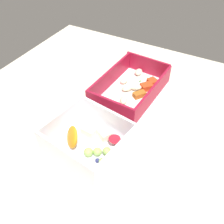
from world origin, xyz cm
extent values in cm
cube|color=beige|center=(0.00, 0.00, 1.00)|extent=(80.00, 80.00, 2.00)
cube|color=white|center=(-12.32, -0.22, 2.30)|extent=(22.38, 14.72, 0.60)
cube|color=maroon|center=(-22.82, 0.39, 5.11)|extent=(1.39, 13.49, 5.02)
cube|color=maroon|center=(-1.82, -0.84, 5.11)|extent=(1.39, 13.49, 5.02)
cube|color=maroon|center=(-11.94, 6.21, 5.11)|extent=(20.43, 1.79, 5.02)
cube|color=maroon|center=(-12.70, -6.65, 5.11)|extent=(20.43, 1.79, 5.02)
ellipsoid|color=beige|center=(-5.16, -0.87, 3.45)|extent=(2.16, 2.72, 1.22)
ellipsoid|color=beige|center=(-20.84, -1.77, 3.60)|extent=(3.07, 2.32, 1.43)
ellipsoid|color=beige|center=(-3.84, -3.32, 3.64)|extent=(3.61, 3.46, 1.48)
ellipsoid|color=beige|center=(-12.45, -1.38, 3.65)|extent=(3.65, 3.42, 1.49)
ellipsoid|color=beige|center=(-7.59, 0.22, 3.53)|extent=(3.17, 2.76, 1.33)
ellipsoid|color=beige|center=(-13.89, 0.61, 3.61)|extent=(2.93, 3.43, 1.45)
ellipsoid|color=beige|center=(-15.10, -3.57, 3.46)|extent=(2.85, 2.35, 1.23)
cube|color=red|center=(-15.62, 2.91, 3.43)|extent=(3.82, 3.74, 1.66)
cube|color=red|center=(-18.93, 3.34, 3.21)|extent=(3.23, 3.35, 1.22)
cube|color=#AD5B1E|center=(-11.84, 2.48, 3.27)|extent=(3.65, 3.30, 1.34)
cube|color=#387A33|center=(-20.31, 1.36, 2.70)|extent=(0.60, 0.40, 0.20)
cube|color=#387A33|center=(-18.03, 0.45, 2.70)|extent=(0.60, 0.40, 0.20)
cube|color=#387A33|center=(-7.09, -0.42, 2.70)|extent=(0.60, 0.40, 0.20)
cube|color=white|center=(8.60, -0.25, 2.30)|extent=(16.38, 17.56, 0.60)
cube|color=white|center=(1.88, 0.78, 5.44)|extent=(2.94, 15.52, 5.67)
cube|color=white|center=(15.32, -1.27, 5.44)|extent=(2.94, 15.52, 5.67)
cube|color=white|center=(9.73, 7.17, 5.44)|extent=(12.93, 2.55, 5.67)
cube|color=white|center=(7.47, -7.66, 5.44)|extent=(12.93, 2.55, 5.67)
ellipsoid|color=orange|center=(9.96, -3.30, 5.16)|extent=(5.50, 5.69, 4.93)
cube|color=#F4EACC|center=(5.54, -1.98, 3.56)|extent=(2.66, 3.39, 1.92)
cube|color=#F4EACC|center=(4.68, 1.34, 3.59)|extent=(3.73, 4.08, 1.98)
sphere|color=#9ECC60|center=(11.33, 4.85, 3.47)|extent=(1.74, 1.74, 1.74)
sphere|color=#9ECC60|center=(8.63, 4.23, 3.49)|extent=(1.78, 1.78, 1.78)
sphere|color=#9ECC60|center=(9.71, 2.64, 3.52)|extent=(1.84, 1.84, 1.84)
sphere|color=#9ECC60|center=(10.73, 1.11, 3.59)|extent=(1.97, 1.97, 1.97)
cone|color=red|center=(5.77, 4.54, 3.64)|extent=(2.60, 2.60, 2.08)
sphere|color=navy|center=(13.51, 2.84, 3.12)|extent=(1.03, 1.03, 1.03)
sphere|color=navy|center=(11.28, 3.56, 3.07)|extent=(0.94, 0.94, 0.94)
sphere|color=navy|center=(13.65, 4.04, 3.12)|extent=(1.04, 1.04, 1.04)
sphere|color=navy|center=(14.37, 1.40, 3.05)|extent=(0.91, 0.91, 0.91)
sphere|color=navy|center=(14.72, 5.05, 3.10)|extent=(0.99, 0.99, 0.99)
camera|label=1|loc=(36.96, 20.84, 45.30)|focal=40.83mm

